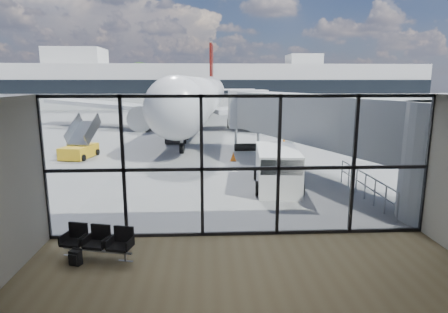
{
  "coord_description": "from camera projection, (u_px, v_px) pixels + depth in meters",
  "views": [
    {
      "loc": [
        -1.09,
        -11.32,
        4.86
      ],
      "look_at": [
        -0.36,
        3.0,
        1.99
      ],
      "focal_mm": 30.0,
      "sensor_mm": 36.0,
      "label": 1
    }
  ],
  "objects": [
    {
      "name": "ground",
      "position": [
        213.0,
        118.0,
        51.26
      ],
      "size": [
        220.0,
        220.0,
        0.0
      ],
      "primitive_type": "plane",
      "color": "slate",
      "rests_on": "ground"
    },
    {
      "name": "tree_4",
      "position": [
        112.0,
        80.0,
        80.52
      ],
      "size": [
        5.61,
        5.61,
        8.07
      ],
      "color": "#382619",
      "rests_on": "ground"
    },
    {
      "name": "apron_railing",
      "position": [
        365.0,
        182.0,
        15.66
      ],
      "size": [
        0.06,
        5.46,
        1.11
      ],
      "color": "gray",
      "rests_on": "ground"
    },
    {
      "name": "belt_loader",
      "position": [
        177.0,
        134.0,
        30.89
      ],
      "size": [
        1.77,
        4.17,
        1.9
      ],
      "rotation": [
        0.0,
        0.0,
        -0.04
      ],
      "color": "black",
      "rests_on": "ground"
    },
    {
      "name": "glass_curtain_wall",
      "position": [
        240.0,
        167.0,
        11.65
      ],
      "size": [
        12.1,
        0.12,
        4.5
      ],
      "color": "white",
      "rests_on": "ground"
    },
    {
      "name": "tree_1",
      "position": [
        27.0,
        80.0,
        79.63
      ],
      "size": [
        5.61,
        5.61,
        8.07
      ],
      "color": "#382619",
      "rests_on": "ground"
    },
    {
      "name": "service_van",
      "position": [
        277.0,
        168.0,
        17.27
      ],
      "size": [
        2.41,
        4.39,
        1.84
      ],
      "rotation": [
        0.0,
        0.0,
        -0.1
      ],
      "color": "white",
      "rests_on": "ground"
    },
    {
      "name": "tree_3",
      "position": [
        84.0,
        83.0,
        80.35
      ],
      "size": [
        4.95,
        4.95,
        7.12
      ],
      "color": "#382619",
      "rests_on": "ground"
    },
    {
      "name": "airliner",
      "position": [
        202.0,
        97.0,
        40.5
      ],
      "size": [
        35.1,
        40.73,
        10.49
      ],
      "rotation": [
        0.0,
        0.0,
        -0.08
      ],
      "color": "silver",
      "rests_on": "ground"
    },
    {
      "name": "seating_row",
      "position": [
        99.0,
        240.0,
        10.48
      ],
      "size": [
        2.07,
        1.04,
        0.91
      ],
      "rotation": [
        0.0,
        0.0,
        -0.25
      ],
      "color": "gray",
      "rests_on": "ground"
    },
    {
      "name": "far_terminal",
      "position": [
        207.0,
        85.0,
        71.92
      ],
      "size": [
        80.0,
        12.2,
        11.0
      ],
      "color": "#B9B8B4",
      "rests_on": "ground"
    },
    {
      "name": "tree_5",
      "position": [
        140.0,
        77.0,
        80.7
      ],
      "size": [
        6.27,
        6.27,
        9.03
      ],
      "color": "#382619",
      "rests_on": "ground"
    },
    {
      "name": "mobile_stairs",
      "position": [
        80.0,
        149.0,
        24.34
      ],
      "size": [
        2.09,
        3.37,
        2.23
      ],
      "rotation": [
        0.0,
        0.0,
        -0.17
      ],
      "color": "gold",
      "rests_on": "ground"
    },
    {
      "name": "jet_bridge",
      "position": [
        325.0,
        124.0,
        18.72
      ],
      "size": [
        8.0,
        16.5,
        4.33
      ],
      "color": "gray",
      "rests_on": "ground"
    },
    {
      "name": "traffic_cone_b",
      "position": [
        233.0,
        157.0,
        23.38
      ],
      "size": [
        0.39,
        0.39,
        0.55
      ],
      "color": "orange",
      "rests_on": "ground"
    },
    {
      "name": "tree_2",
      "position": [
        55.0,
        77.0,
        79.8
      ],
      "size": [
        6.27,
        6.27,
        9.03
      ],
      "color": "#382619",
      "rests_on": "ground"
    },
    {
      "name": "lounge_shell",
      "position": [
        265.0,
        204.0,
        6.87
      ],
      "size": [
        12.02,
        8.01,
        4.51
      ],
      "color": "brown",
      "rests_on": "ground"
    },
    {
      "name": "backpack",
      "position": [
        75.0,
        258.0,
        10.05
      ],
      "size": [
        0.35,
        0.35,
        0.45
      ],
      "rotation": [
        0.0,
        0.0,
        -0.33
      ],
      "color": "black",
      "rests_on": "ground"
    },
    {
      "name": "traffic_cone_c",
      "position": [
        284.0,
        142.0,
        28.93
      ],
      "size": [
        0.45,
        0.45,
        0.64
      ],
      "color": "orange",
      "rests_on": "ground"
    }
  ]
}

